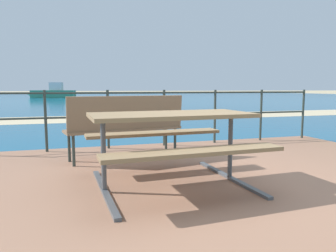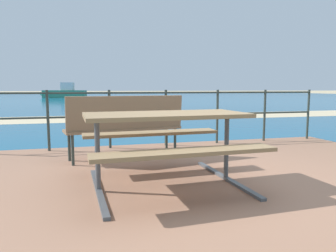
% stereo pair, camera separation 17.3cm
% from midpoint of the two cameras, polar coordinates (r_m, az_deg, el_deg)
% --- Properties ---
extents(ground_plane, '(240.00, 240.00, 0.00)m').
position_cam_midpoint_polar(ground_plane, '(3.47, 11.03, -11.33)').
color(ground_plane, tan).
extents(patio_paving, '(6.40, 5.20, 0.06)m').
position_cam_midpoint_polar(patio_paving, '(3.46, 11.04, -10.86)').
color(patio_paving, '#996B51').
rests_on(patio_paving, ground).
extents(sea_water, '(90.00, 90.00, 0.01)m').
position_cam_midpoint_polar(sea_water, '(43.00, -12.77, 5.28)').
color(sea_water, '#145B84').
rests_on(sea_water, ground).
extents(beach_strip, '(54.01, 2.87, 0.01)m').
position_cam_midpoint_polar(beach_strip, '(11.51, -7.36, 1.49)').
color(beach_strip, beige).
rests_on(beach_strip, ground).
extents(picnic_table, '(1.71, 1.54, 0.76)m').
position_cam_midpoint_polar(picnic_table, '(3.24, 1.18, -0.66)').
color(picnic_table, '#8C704C').
rests_on(picnic_table, patio_paving).
extents(park_bench, '(1.72, 0.73, 0.91)m').
position_cam_midpoint_polar(park_bench, '(4.50, -6.58, 0.73)').
color(park_bench, '#7A6047').
rests_on(park_bench, patio_paving).
extents(railing_fence, '(5.94, 0.04, 0.99)m').
position_cam_midpoint_polar(railing_fence, '(5.55, 0.50, 2.70)').
color(railing_fence, '#2D3833').
rests_on(railing_fence, patio_paving).
extents(boat_near, '(5.26, 2.39, 1.70)m').
position_cam_midpoint_polar(boat_near, '(36.96, -18.28, 5.73)').
color(boat_near, '#338466').
rests_on(boat_near, sea_water).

